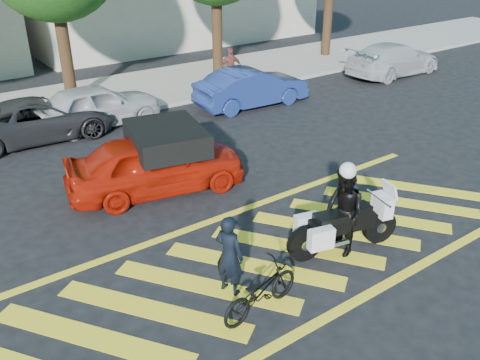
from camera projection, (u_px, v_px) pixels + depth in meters
ground at (278, 255)px, 10.24m from camera, size 90.00×90.00×0.00m
sidewalk at (73, 102)px, 18.92m from camera, size 60.00×5.00×0.15m
crosswalk at (276, 256)px, 10.22m from camera, size 12.33×4.00×0.01m
officer_bike at (229, 255)px, 8.90m from camera, size 0.54×0.66×1.56m
bicycle at (261, 291)px, 8.57m from camera, size 1.72×0.78×0.87m
police_motorcycle at (342, 226)px, 10.13m from camera, size 2.44×1.08×1.09m
officer_moto at (344, 212)px, 9.97m from camera, size 0.89×1.03×1.83m
red_convertible at (156, 163)px, 12.45m from camera, size 4.62×2.61×1.48m
parked_mid_left at (40, 119)px, 15.63m from camera, size 4.72×2.41×1.28m
parked_mid_right at (96, 106)px, 16.55m from camera, size 4.25×1.85×1.43m
parked_right at (252, 87)px, 18.46m from camera, size 4.33×1.75×1.40m
parked_far_right at (394, 59)px, 22.39m from camera, size 4.89×2.07×1.41m
pedestrian_right at (231, 68)px, 20.14m from camera, size 0.98×0.59×1.56m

